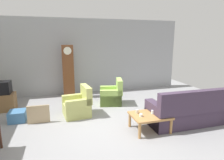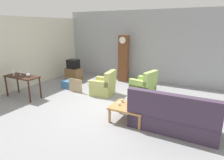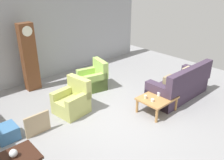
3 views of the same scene
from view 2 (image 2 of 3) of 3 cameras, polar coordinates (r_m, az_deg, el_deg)
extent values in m
plane|color=gray|center=(6.32, -0.48, -7.91)|extent=(10.40, 10.40, 0.00)
cube|color=#9EA0A5|center=(9.17, 10.46, 9.58)|extent=(8.40, 0.16, 3.20)
cube|color=silver|center=(8.94, -23.75, 7.35)|extent=(0.12, 6.40, 2.88)
cube|color=#423347|center=(5.21, 17.29, -11.37)|extent=(2.10, 0.85, 0.44)
cube|color=#423347|center=(4.67, 16.92, -7.52)|extent=(2.10, 0.21, 0.60)
cube|color=#423347|center=(5.11, 27.87, -11.64)|extent=(0.24, 0.84, 0.68)
cube|color=#423347|center=(5.37, 7.56, -8.49)|extent=(0.24, 0.84, 0.68)
cube|color=#C6B284|center=(5.04, 23.16, -7.88)|extent=(0.36, 0.12, 0.36)
cube|color=#9E8966|center=(5.19, 12.54, -6.30)|extent=(0.36, 0.12, 0.36)
cube|color=#B7BC66|center=(7.39, -2.77, -2.72)|extent=(0.85, 0.85, 0.40)
cube|color=#B7BC66|center=(7.14, -0.46, 0.50)|extent=(0.27, 0.78, 0.52)
cube|color=#B7BC66|center=(7.62, -1.87, -1.34)|extent=(0.77, 0.25, 0.60)
cube|color=#B7BC66|center=(7.10, -3.75, -2.66)|extent=(0.77, 0.25, 0.60)
cube|color=#A5CC63|center=(7.54, 8.93, -2.51)|extent=(0.91, 0.91, 0.40)
cube|color=#A5CC63|center=(7.26, 11.21, 0.44)|extent=(0.35, 0.78, 0.52)
cube|color=#A5CC63|center=(7.76, 10.15, -1.28)|extent=(0.78, 0.33, 0.60)
cube|color=#A5CC63|center=(7.27, 7.69, -2.33)|extent=(0.78, 0.33, 0.60)
cube|color=#B27F47|center=(5.33, 5.00, -7.88)|extent=(0.96, 0.76, 0.05)
cylinder|color=#B27F47|center=(5.32, -0.73, -10.39)|extent=(0.07, 0.07, 0.38)
cylinder|color=#B27F47|center=(5.01, 8.00, -12.29)|extent=(0.07, 0.07, 0.38)
cylinder|color=#B27F47|center=(5.84, 2.36, -7.93)|extent=(0.07, 0.07, 0.38)
cylinder|color=#B27F47|center=(5.56, 10.35, -9.45)|extent=(0.07, 0.07, 0.38)
cube|color=#381E14|center=(7.63, -24.83, 0.93)|extent=(1.30, 0.56, 0.04)
cylinder|color=#381E14|center=(8.08, -28.44, -1.70)|extent=(0.06, 0.06, 0.76)
cylinder|color=#381E14|center=(7.13, -22.98, -3.16)|extent=(0.06, 0.06, 0.76)
cylinder|color=#381E14|center=(8.33, -25.79, -0.88)|extent=(0.06, 0.06, 0.76)
cylinder|color=#381E14|center=(7.42, -20.20, -2.18)|extent=(0.06, 0.06, 0.76)
cube|color=brown|center=(9.01, 3.40, 6.24)|extent=(0.44, 0.28, 2.12)
cylinder|color=silver|center=(8.77, 3.06, 11.52)|extent=(0.30, 0.02, 0.30)
cube|color=brown|center=(9.50, -11.11, 1.70)|extent=(0.68, 0.52, 0.57)
cube|color=black|center=(9.40, -11.27, 4.64)|extent=(0.48, 0.44, 0.42)
cube|color=tan|center=(7.77, -10.61, -1.60)|extent=(0.60, 0.05, 0.52)
cube|color=teal|center=(8.40, -12.50, -1.14)|extent=(0.45, 0.47, 0.31)
sphere|color=silver|center=(7.39, -23.25, 1.36)|extent=(0.13, 0.13, 0.13)
cylinder|color=white|center=(5.37, 2.04, -6.95)|extent=(0.08, 0.08, 0.07)
cylinder|color=silver|center=(5.29, 6.06, -7.21)|extent=(0.09, 0.09, 0.10)
cylinder|color=beige|center=(5.55, 3.00, -6.04)|extent=(0.08, 0.08, 0.09)
cylinder|color=white|center=(5.36, 8.40, -7.21)|extent=(0.19, 0.19, 0.06)
cylinder|color=silver|center=(8.06, -26.70, 1.64)|extent=(0.07, 0.07, 0.02)
cylinder|color=silver|center=(8.05, -26.74, 1.97)|extent=(0.01, 0.01, 0.08)
cone|color=silver|center=(8.04, -26.80, 2.50)|extent=(0.08, 0.08, 0.08)
cylinder|color=silver|center=(7.83, -26.77, 1.28)|extent=(0.07, 0.07, 0.02)
cylinder|color=silver|center=(7.82, -26.82, 1.69)|extent=(0.01, 0.01, 0.10)
cone|color=silver|center=(7.80, -26.90, 2.38)|extent=(0.07, 0.07, 0.10)
cylinder|color=silver|center=(7.77, -25.15, 1.36)|extent=(0.07, 0.07, 0.02)
cylinder|color=silver|center=(7.76, -25.20, 1.76)|extent=(0.01, 0.01, 0.09)
cone|color=silver|center=(7.74, -25.28, 2.40)|extent=(0.08, 0.08, 0.09)
camera|label=1|loc=(4.11, -56.50, 5.65)|focal=30.23mm
camera|label=3|loc=(6.66, -53.17, 17.18)|focal=37.55mm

